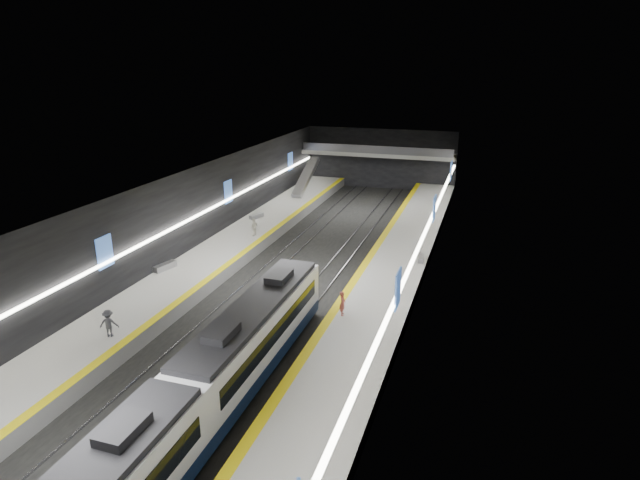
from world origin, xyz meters
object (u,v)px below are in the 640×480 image
(passenger_right_a, at_px, (343,303))
(bench_right_far, at_px, (421,258))
(train, at_px, (183,412))
(escalator, at_px, (306,177))
(passenger_left_b, at_px, (109,324))
(bench_left_near, at_px, (165,267))
(passenger_left_a, at_px, (254,227))
(bench_left_far, at_px, (257,216))

(passenger_right_a, bearing_deg, bench_right_far, -29.61)
(bench_right_far, bearing_deg, train, -110.83)
(escalator, relative_size, passenger_left_b, 4.64)
(train, bearing_deg, escalator, 102.58)
(escalator, bearing_deg, bench_right_far, -49.41)
(bench_left_near, bearing_deg, passenger_left_b, -59.00)
(train, distance_m, bench_left_near, 20.62)
(train, relative_size, passenger_left_a, 17.77)
(bench_left_near, xyz_separation_m, passenger_left_a, (3.22, 9.89, 0.60))
(passenger_left_a, bearing_deg, bench_left_far, -149.15)
(bench_left_near, height_order, passenger_left_b, passenger_left_b)
(train, bearing_deg, bench_left_near, 125.62)
(bench_left_near, relative_size, passenger_right_a, 1.24)
(bench_left_near, height_order, bench_left_far, bench_left_near)
(train, distance_m, bench_left_far, 34.02)
(escalator, relative_size, passenger_left_a, 4.73)
(bench_left_far, relative_size, bench_right_far, 1.08)
(bench_left_near, bearing_deg, passenger_left_a, 86.94)
(escalator, bearing_deg, bench_left_near, -94.08)
(bench_right_far, relative_size, passenger_left_a, 0.96)
(bench_left_far, bearing_deg, passenger_right_a, -32.11)
(bench_left_far, xyz_separation_m, passenger_left_b, (2.03, -25.73, 0.65))
(bench_left_near, height_order, passenger_right_a, passenger_right_a)
(bench_right_far, height_order, passenger_left_a, passenger_left_a)
(passenger_left_b, bearing_deg, passenger_right_a, -172.80)
(bench_left_far, bearing_deg, passenger_left_a, -47.50)
(train, relative_size, bench_left_near, 14.92)
(bench_left_far, bearing_deg, bench_right_far, -1.70)
(bench_left_near, xyz_separation_m, passenger_right_a, (15.48, -3.30, 0.57))
(bench_left_near, bearing_deg, bench_left_far, 101.48)
(passenger_left_a, xyz_separation_m, passenger_left_b, (-0.25, -20.21, 0.02))
(passenger_left_a, relative_size, passenger_left_b, 0.98)
(train, relative_size, passenger_right_a, 18.46)
(escalator, distance_m, passenger_right_a, 34.14)
(passenger_left_b, bearing_deg, bench_right_far, -152.98)
(bench_left_far, bearing_deg, passenger_left_b, -65.46)
(train, xyz_separation_m, bench_left_far, (-11.06, 32.15, -0.98))
(passenger_left_b, bearing_deg, bench_left_far, -107.60)
(escalator, bearing_deg, passenger_left_b, -88.55)
(train, bearing_deg, bench_right_far, 74.33)
(bench_left_far, height_order, bench_right_far, bench_left_far)
(escalator, distance_m, bench_left_far, 12.80)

